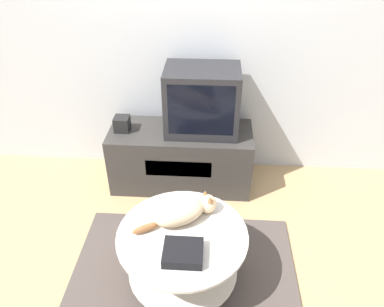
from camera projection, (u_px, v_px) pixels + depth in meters
ground_plane at (182, 290)px, 2.33m from camera, size 12.00×12.00×0.00m
wall_back at (196, 16)px, 2.72m from camera, size 8.00×0.05×2.60m
rug at (182, 289)px, 2.32m from camera, size 1.43×1.25×0.02m
tv_stand at (181, 157)px, 3.06m from camera, size 1.13×0.45×0.50m
tv at (202, 101)px, 2.80m from camera, size 0.55×0.38×0.50m
speaker at (122, 124)px, 2.90m from camera, size 0.12×0.12×0.12m
coffee_table at (182, 252)px, 2.22m from camera, size 0.76×0.76×0.41m
dvd_box at (183, 253)px, 1.99m from camera, size 0.21×0.18×0.06m
cat at (183, 211)px, 2.20m from camera, size 0.48×0.32×0.14m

